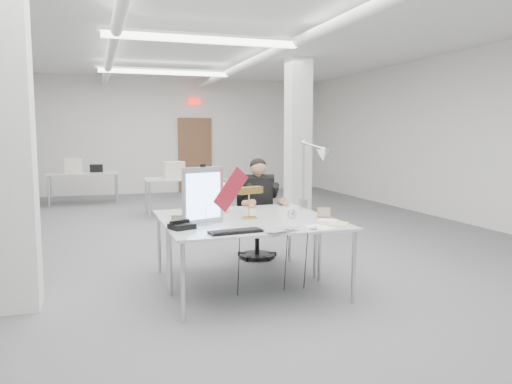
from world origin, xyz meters
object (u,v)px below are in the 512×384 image
Objects in this scene: desk_main at (260,227)px; office_chair at (257,222)px; architect_lamp at (312,169)px; monitor at (203,196)px; beige_monitor at (212,198)px; laptop at (286,231)px; seated_person at (258,192)px; bankers_lamp at (249,202)px; desk_phone at (182,226)px.

office_chair reaches higher than desk_main.
architect_lamp is (0.35, -0.98, 0.77)m from office_chair.
monitor reaches higher than beige_monitor.
laptop is 0.36× the size of architect_lamp.
monitor is at bearing 152.09° from desk_main.
bankers_lamp is at bearing -99.90° from seated_person.
office_chair is at bearing 72.81° from desk_main.
seated_person is at bearing 30.21° from monitor.
desk_main is at bearing -129.87° from architect_lamp.
office_chair is at bearing 122.44° from architect_lamp.
seated_person is 2.54× the size of bankers_lamp.
office_chair is 1.06× the size of seated_person.
laptop is at bearing -68.61° from monitor.
office_chair is 1.68× the size of monitor.
architect_lamp is at bearing -1.89° from desk_phone.
architect_lamp is at bearing 37.27° from desk_main.
architect_lamp reaches higher than office_chair.
seated_person reaches higher than desk_phone.
bankers_lamp is (0.02, 0.42, 0.19)m from desk_main.
desk_main is 8.42× the size of desk_phone.
beige_monitor is at bearing -127.26° from office_chair.
desk_phone is at bearing -116.24° from office_chair.
bankers_lamp is (-0.11, 0.82, 0.16)m from laptop.
beige_monitor is (-0.25, 1.00, 0.18)m from desk_main.
desk_phone is (-0.78, -0.35, -0.15)m from bankers_lamp.
desk_main is 0.46m from bankers_lamp.
desk_main is 1.04m from beige_monitor.
beige_monitor is at bearing 48.29° from monitor.
office_chair is at bearing 41.75° from beige_monitor.
desk_main is at bearing -73.88° from beige_monitor.
architect_lamp is at bearing -6.45° from monitor.
architect_lamp reaches higher than bankers_lamp.
desk_phone is (-1.27, -1.56, 0.30)m from office_chair.
monitor is 0.56m from bankers_lamp.
architect_lamp is (1.62, 0.58, 0.48)m from desk_phone.
beige_monitor is (-0.37, 1.40, 0.15)m from laptop.
seated_person is 1.58× the size of monitor.
beige_monitor is at bearing 175.25° from architect_lamp.
monitor is at bearing 17.20° from desk_phone.
bankers_lamp is at bearing 2.62° from desk_phone.
desk_phone is at bearing -147.45° from architect_lamp.
architect_lamp reaches higher than beige_monitor.
bankers_lamp is at bearing -6.18° from monitor.
desk_main is 1.72m from office_chair.
desk_main is 0.42m from laptop.
seated_person is at bearing -77.04° from office_chair.
architect_lamp reaches higher than seated_person.
monitor is 0.78m from beige_monitor.
desk_main is 1.97× the size of seated_person.
seated_person is 1.05m from architect_lamp.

